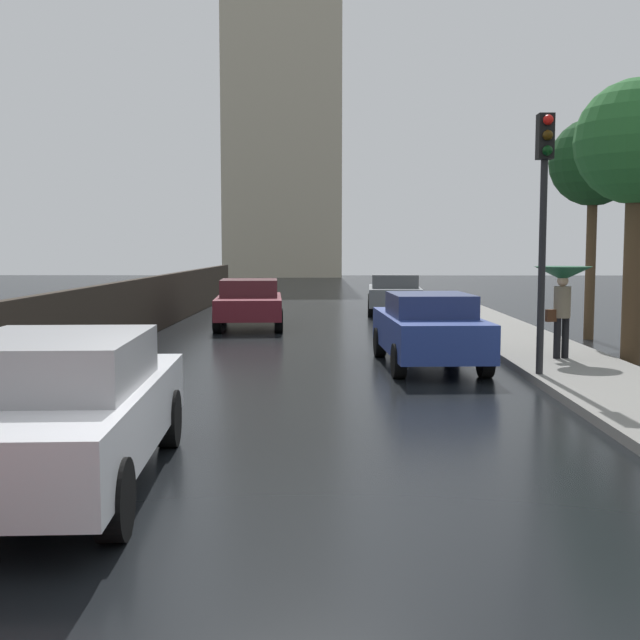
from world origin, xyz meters
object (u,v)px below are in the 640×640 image
object	(u,v)px
car_maroon_near_kerb	(249,302)
pedestrian_with_umbrella_far	(563,283)
car_grey_far_lane	(394,293)
street_tree_far	(594,164)
car_blue_mid_road	(428,328)
traffic_light	(544,195)
street_tree_mid	(637,146)
car_white_far_ahead	(58,408)

from	to	relation	value
car_maroon_near_kerb	pedestrian_with_umbrella_far	distance (m)	10.11
car_maroon_near_kerb	car_grey_far_lane	xyz separation A→B (m)	(4.56, 5.08, -0.01)
car_maroon_near_kerb	pedestrian_with_umbrella_far	size ratio (longest dim) A/B	2.30
pedestrian_with_umbrella_far	street_tree_far	size ratio (longest dim) A/B	0.33
car_maroon_near_kerb	pedestrian_with_umbrella_far	bearing A→B (deg)	128.68
street_tree_far	car_blue_mid_road	bearing A→B (deg)	-134.42
pedestrian_with_umbrella_far	street_tree_far	distance (m)	5.64
car_blue_mid_road	traffic_light	size ratio (longest dim) A/B	1.00
pedestrian_with_umbrella_far	car_grey_far_lane	bearing A→B (deg)	-96.20
street_tree_mid	car_maroon_near_kerb	bearing A→B (deg)	139.35
street_tree_far	car_white_far_ahead	bearing A→B (deg)	-125.68
car_grey_far_lane	car_maroon_near_kerb	bearing A→B (deg)	-129.28
car_maroon_near_kerb	street_tree_far	bearing A→B (deg)	157.88
car_blue_mid_road	street_tree_far	size ratio (longest dim) A/B	0.80
pedestrian_with_umbrella_far	street_tree_far	bearing A→B (deg)	-130.27
car_maroon_near_kerb	car_blue_mid_road	distance (m)	8.63
car_white_far_ahead	car_grey_far_lane	size ratio (longest dim) A/B	1.10
car_blue_mid_road	car_grey_far_lane	bearing A→B (deg)	85.21
car_blue_mid_road	street_tree_mid	xyz separation A→B (m)	(4.04, 0.37, 3.52)
car_grey_far_lane	street_tree_mid	distance (m)	13.26
car_maroon_near_kerb	traffic_light	xyz separation A→B (m)	(5.96, -9.33, 2.45)
street_tree_mid	street_tree_far	size ratio (longest dim) A/B	1.01
street_tree_far	traffic_light	bearing A→B (deg)	-113.96
car_maroon_near_kerb	car_grey_far_lane	world-z (taller)	car_maroon_near_kerb
car_maroon_near_kerb	car_grey_far_lane	size ratio (longest dim) A/B	0.98
car_maroon_near_kerb	traffic_light	distance (m)	11.34
car_white_far_ahead	street_tree_far	xyz separation A→B (m)	(9.07, 12.63, 3.58)
car_grey_far_lane	pedestrian_with_umbrella_far	bearing A→B (deg)	-76.85
car_white_far_ahead	street_tree_mid	size ratio (longest dim) A/B	0.84
car_grey_far_lane	street_tree_mid	xyz separation A→B (m)	(3.74, -12.22, 3.54)
street_tree_mid	street_tree_far	xyz separation A→B (m)	(0.54, 4.30, 0.10)
car_blue_mid_road	pedestrian_with_umbrella_far	world-z (taller)	pedestrian_with_umbrella_far
car_blue_mid_road	traffic_light	world-z (taller)	traffic_light
car_blue_mid_road	car_grey_far_lane	world-z (taller)	car_blue_mid_road
car_grey_far_lane	street_tree_mid	bearing A→B (deg)	-70.33
car_blue_mid_road	street_tree_mid	bearing A→B (deg)	1.78
car_white_far_ahead	car_blue_mid_road	bearing A→B (deg)	-122.98
traffic_light	street_tree_far	world-z (taller)	street_tree_far
traffic_light	street_tree_far	xyz separation A→B (m)	(2.89, 6.50, 1.18)
car_white_far_ahead	car_grey_far_lane	world-z (taller)	car_white_far_ahead
traffic_light	car_white_far_ahead	bearing A→B (deg)	-135.22
car_white_far_ahead	pedestrian_with_umbrella_far	size ratio (longest dim) A/B	2.59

